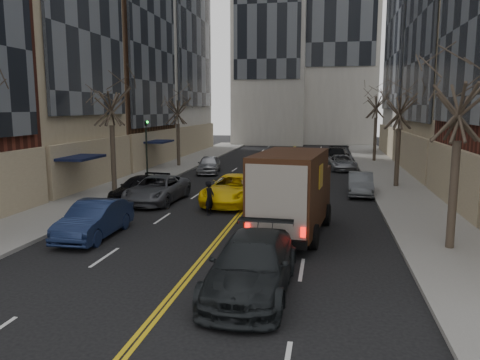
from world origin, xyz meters
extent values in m
cube|color=slate|center=(-9.00, 27.00, 0.07)|extent=(4.00, 66.00, 0.15)
cube|color=slate|center=(9.00, 27.00, 0.07)|extent=(4.00, 66.00, 0.15)
cube|color=#4C301E|center=(-15.50, 33.00, 12.00)|extent=(9.00, 12.00, 24.00)
cube|color=black|center=(-10.84, 33.00, 13.20)|extent=(0.20, 10.56, 19.20)
cube|color=black|center=(-10.00, 18.00, 2.40)|extent=(2.00, 3.00, 0.15)
cube|color=black|center=(-10.90, 18.00, 1.35)|extent=(0.20, 3.00, 2.50)
cube|color=black|center=(-10.00, 31.00, 2.40)|extent=(2.00, 3.00, 0.15)
cube|color=black|center=(-10.90, 31.00, 1.35)|extent=(0.20, 3.00, 2.50)
cylinder|color=#382D23|center=(-8.80, 20.00, 2.17)|extent=(0.30, 0.30, 4.05)
cylinder|color=#382D23|center=(-8.80, 33.00, 1.99)|extent=(0.30, 0.30, 3.69)
cylinder|color=#382D23|center=(8.80, 11.00, 2.13)|extent=(0.30, 0.30, 3.96)
cylinder|color=#382D23|center=(8.80, 25.00, 2.04)|extent=(0.30, 0.30, 3.78)
cylinder|color=#382D23|center=(8.80, 40.00, 2.22)|extent=(0.30, 0.30, 4.14)
cylinder|color=black|center=(-7.40, 22.00, 2.05)|extent=(0.12, 0.12, 3.80)
imported|color=black|center=(-7.40, 22.00, 4.40)|extent=(0.15, 0.18, 0.90)
sphere|color=#0CE526|center=(-7.25, 21.90, 4.35)|extent=(0.14, 0.14, 0.14)
cube|color=black|center=(2.85, 12.17, 0.55)|extent=(2.98, 6.67, 0.30)
cube|color=black|center=(3.14, 14.52, 1.56)|extent=(2.56, 1.99, 2.12)
cube|color=black|center=(2.79, 11.62, 2.02)|extent=(3.00, 5.20, 3.02)
cube|color=black|center=(2.48, 9.09, 0.55)|extent=(2.32, 0.46, 0.30)
cube|color=red|center=(1.47, 9.19, 1.01)|extent=(0.19, 0.08, 0.35)
cube|color=red|center=(3.48, 8.94, 1.01)|extent=(0.19, 0.08, 0.35)
cube|color=gold|center=(1.57, 11.82, 2.62)|extent=(0.15, 0.91, 0.91)
cube|color=gold|center=(4.01, 11.52, 2.62)|extent=(0.15, 0.91, 0.91)
cylinder|color=black|center=(1.93, 14.41, 0.48)|extent=(0.40, 0.99, 0.97)
cylinder|color=black|center=(4.29, 14.13, 0.48)|extent=(0.40, 0.99, 0.97)
cylinder|color=black|center=(1.47, 10.61, 0.48)|extent=(0.40, 0.99, 0.97)
cylinder|color=black|center=(3.83, 10.32, 0.48)|extent=(0.40, 0.99, 0.97)
imported|color=black|center=(2.18, 5.84, 0.81)|extent=(2.38, 5.61, 1.61)
cube|color=black|center=(2.18, 6.64, 1.47)|extent=(0.13, 0.04, 0.09)
cube|color=blue|center=(2.18, 6.61, 1.47)|extent=(0.10, 0.01, 0.06)
imported|color=yellow|center=(-0.78, 18.11, 0.79)|extent=(3.23, 5.96, 1.59)
imported|color=black|center=(-1.44, 15.19, 0.85)|extent=(0.53, 0.69, 1.70)
imported|color=#131F3E|center=(-5.10, 10.37, 0.75)|extent=(1.67, 4.58, 1.50)
imported|color=#4A4B51|center=(-5.10, 17.65, 0.74)|extent=(2.65, 5.41, 1.48)
imported|color=black|center=(-6.30, 18.02, 0.68)|extent=(2.52, 4.89, 1.36)
imported|color=#A3A6AB|center=(-5.10, 29.45, 0.72)|extent=(2.27, 4.41, 1.44)
imported|color=#4D5054|center=(6.30, 22.06, 0.68)|extent=(1.59, 4.17, 1.36)
imported|color=#929599|center=(5.51, 33.44, 0.64)|extent=(2.69, 4.83, 1.28)
imported|color=black|center=(5.10, 37.22, 0.79)|extent=(2.89, 5.68, 1.58)
camera|label=1|loc=(4.19, -6.93, 5.32)|focal=35.00mm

